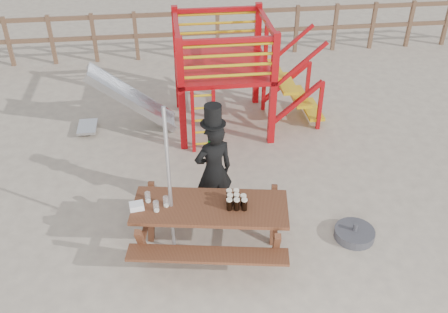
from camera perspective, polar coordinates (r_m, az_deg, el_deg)
ground at (r=7.00m, az=1.84°, el=-11.08°), size 60.00×60.00×0.00m
back_fence at (r=12.63m, az=-3.08°, el=14.44°), size 15.09×0.09×1.20m
playground_fort at (r=9.35m, az=-0.65°, el=9.48°), size 4.71×1.84×2.10m
picnic_table at (r=6.72m, az=-1.56°, el=-7.56°), size 2.23×1.72×0.79m
man_with_hat at (r=7.13m, az=-1.19°, el=-1.37°), size 0.65×0.51×1.84m
metal_pole at (r=6.36m, az=-6.25°, el=-3.25°), size 0.05×0.05×2.24m
parasol_base at (r=7.43m, az=14.67°, el=-8.51°), size 0.57×0.57×0.24m
paper_bag at (r=6.56m, az=-9.96°, el=-5.61°), size 0.20×0.17×0.08m
stout_pints at (r=6.48m, az=1.34°, el=-5.02°), size 0.27×0.29×0.17m
empty_glasses at (r=6.54m, az=-7.71°, el=-5.18°), size 0.31×0.28×0.15m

